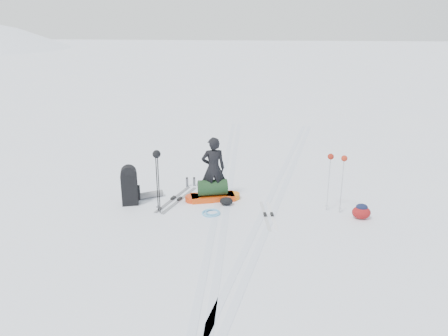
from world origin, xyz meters
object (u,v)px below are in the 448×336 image
Objects in this scene: skier at (213,169)px; pulk_sled at (213,192)px; expedition_rucksack at (132,186)px; ski_poles_black at (157,162)px.

skier reaches higher than pulk_sled.
pulk_sled is 1.46× the size of expedition_rucksack.
skier reaches higher than expedition_rucksack.
skier is 1.99m from expedition_rucksack.
pulk_sled is at bearing -3.42° from expedition_rucksack.
skier is at bearing 34.39° from ski_poles_black.
ski_poles_black is (-1.12, -0.95, 0.43)m from skier.
expedition_rucksack is (-1.89, -0.54, -0.34)m from skier.
skier is 1.53m from ski_poles_black.
skier reaches higher than ski_poles_black.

